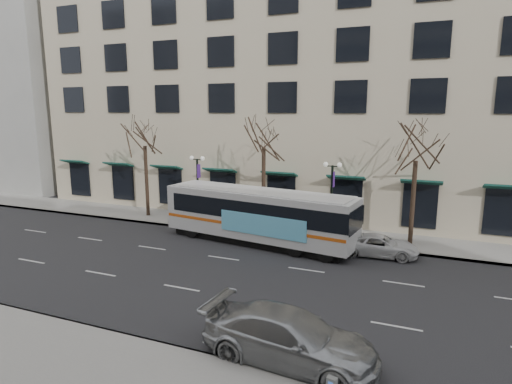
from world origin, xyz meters
The scene contains 12 objects.
ground centered at (0.00, 0.00, 0.00)m, with size 160.00×160.00×0.00m, color black.
sidewalk_far centered at (5.00, 9.00, 0.07)m, with size 80.00×4.00×0.15m, color gray.
building_hotel centered at (-2.00, 21.00, 12.00)m, with size 40.00×20.00×24.00m, color #C2B294.
building_far_upblock centered at (-38.00, 21.00, 14.00)m, with size 28.00×20.00×28.00m, color #999993.
tree_far_left centered at (-10.00, 8.80, 6.70)m, with size 3.60×3.60×8.34m.
tree_far_mid centered at (0.00, 8.80, 6.91)m, with size 3.60×3.60×8.55m.
tree_far_right centered at (10.00, 8.80, 6.42)m, with size 3.60×3.60×8.06m.
lamp_post_left centered at (-4.99, 8.20, 2.94)m, with size 1.22×0.45×5.21m.
lamp_post_right centered at (5.01, 8.20, 2.94)m, with size 1.22×0.45×5.21m.
city_bus centered at (0.88, 5.78, 1.91)m, with size 13.13×4.56×3.49m.
silver_car centered at (6.74, -6.20, 0.90)m, with size 2.51×6.17×1.79m, color #999CA0.
white_pickup centered at (8.40, 6.20, 0.62)m, with size 2.06×4.47×1.24m, color silver.
Camera 1 is at (10.71, -19.05, 8.55)m, focal length 30.00 mm.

